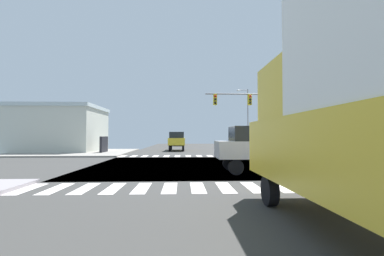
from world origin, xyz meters
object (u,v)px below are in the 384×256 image
Objects in this scene: traffic_signal_mast at (254,106)px; pickup_trailing_3 at (179,139)px; street_lamp at (246,113)px; bank_building at (52,129)px; pickup_farside_1 at (263,147)px; suv_crossing_1 at (179,138)px; sedan_inner_3 at (339,145)px; box_truck_outer_1 at (378,94)px; pickup_middle_4 at (177,140)px.

pickup_trailing_3 is at bearing 106.89° from traffic_signal_mast.
street_lamp is at bearing 78.83° from traffic_signal_mast.
bank_building reaches higher than pickup_farside_1.
bank_building is 28.99m from suv_crossing_1.
pickup_farside_1 is (-5.33, -24.62, -3.88)m from street_lamp.
traffic_signal_mast reaches higher than sedan_inner_3.
box_truck_outer_1 reaches higher than suv_crossing_1.
pickup_middle_4 is at bearing -153.52° from street_lamp.
bank_building is 29.81m from sedan_inner_3.
sedan_inner_3 is (27.78, -10.68, -1.56)m from bank_building.
box_truck_outer_1 is (4.00, -28.48, 1.27)m from pickup_middle_4.
traffic_signal_mast is 11.79m from pickup_middle_4.
bank_building is 2.49× the size of pickup_trailing_3.
pickup_trailing_3 is at bearing -90.00° from pickup_middle_4.
street_lamp reaches higher than pickup_farside_1.
pickup_farside_1 reaches higher than sedan_inner_3.
street_lamp is at bearing 132.52° from pickup_trailing_3.
pickup_trailing_3 is (14.60, 17.99, -1.39)m from bank_building.
bank_building reaches higher than box_truck_outer_1.
street_lamp is 1.71× the size of pickup_middle_4.
street_lamp is at bearing -170.19° from sedan_inner_3.
suv_crossing_1 is 51.78m from box_truck_outer_1.
traffic_signal_mast is at bearing 131.34° from pickup_middle_4.
sedan_inner_3 is at bearing -80.19° from street_lamp.
pickup_trailing_3 is 44.79m from box_truck_outer_1.
suv_crossing_1 is (-4.81, 42.69, 0.10)m from pickup_farside_1.
pickup_middle_4 is 28.79m from box_truck_outer_1.
pickup_trailing_3 is 1.00× the size of pickup_middle_4.
pickup_farside_1 is 10.92m from sedan_inner_3.
sedan_inner_3 is (9.19, 15.92, -1.45)m from box_truck_outer_1.
pickup_trailing_3 is 0.71× the size of box_truck_outer_1.
pickup_middle_4 is (0.00, -23.13, -0.10)m from suv_crossing_1.
traffic_signal_mast is 1.69× the size of suv_crossing_1.
pickup_trailing_3 is 31.56m from sedan_inner_3.
suv_crossing_1 is at bearing -90.00° from pickup_middle_4.
suv_crossing_1 is 1.07× the size of sedan_inner_3.
pickup_trailing_3 is (0.00, -7.02, -0.10)m from suv_crossing_1.
suv_crossing_1 is 38.05m from sedan_inner_3.
suv_crossing_1 is at bearing 94.43° from box_truck_outer_1.
street_lamp is 25.81m from bank_building.
pickup_trailing_3 and pickup_middle_4 have the same top height.
street_lamp reaches higher than sedan_inner_3.
pickup_trailing_3 is at bearing -155.30° from sedan_inner_3.
box_truck_outer_1 is at bearing 95.13° from pickup_trailing_3.
box_truck_outer_1 is 18.44m from sedan_inner_3.
box_truck_outer_1 is (4.00, -44.59, 1.27)m from pickup_trailing_3.
box_truck_outer_1 is at bearing 174.81° from pickup_farside_1.
traffic_signal_mast is 7.86m from sedan_inner_3.
traffic_signal_mast is 1.52× the size of pickup_trailing_3.
pickup_trailing_3 reaches higher than suv_crossing_1.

